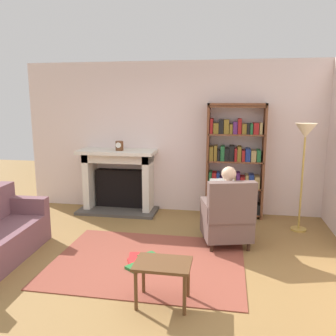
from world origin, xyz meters
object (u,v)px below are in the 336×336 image
(armchair_reading, at_px, (228,217))
(seated_reader, at_px, (226,201))
(floor_lamp, at_px, (305,140))
(side_table, at_px, (163,269))
(fireplace, at_px, (119,179))
(mantel_clock, at_px, (119,146))
(bookshelf, at_px, (235,163))

(armchair_reading, bearing_deg, seated_reader, -90.00)
(floor_lamp, bearing_deg, side_table, -126.24)
(seated_reader, bearing_deg, floor_lamp, -162.99)
(fireplace, xyz_separation_m, mantel_clock, (0.06, -0.10, 0.63))
(bookshelf, distance_m, seated_reader, 1.30)
(floor_lamp, bearing_deg, bookshelf, 152.37)
(armchair_reading, xyz_separation_m, floor_lamp, (1.11, 0.83, 1.00))
(bookshelf, height_order, armchair_reading, bookshelf)
(fireplace, distance_m, mantel_clock, 0.64)
(fireplace, height_order, bookshelf, bookshelf)
(mantel_clock, relative_size, seated_reader, 0.15)
(floor_lamp, bearing_deg, mantel_clock, 172.55)
(mantel_clock, height_order, bookshelf, bookshelf)
(fireplace, relative_size, floor_lamp, 0.85)
(side_table, bearing_deg, seated_reader, 70.24)
(side_table, distance_m, floor_lamp, 3.12)
(armchair_reading, relative_size, side_table, 1.73)
(fireplace, relative_size, bookshelf, 0.73)
(side_table, bearing_deg, mantel_clock, 115.26)
(floor_lamp, bearing_deg, armchair_reading, -143.30)
(armchair_reading, xyz_separation_m, side_table, (-0.63, -1.54, -0.05))
(fireplace, distance_m, armchair_reading, 2.40)
(fireplace, distance_m, seated_reader, 2.31)
(bookshelf, bearing_deg, seated_reader, -95.66)
(bookshelf, xyz_separation_m, armchair_reading, (-0.09, -1.36, -0.52))
(bookshelf, xyz_separation_m, side_table, (-0.72, -2.90, -0.57))
(bookshelf, bearing_deg, side_table, -103.89)
(mantel_clock, bearing_deg, seated_reader, -30.36)
(side_table, bearing_deg, armchair_reading, 67.93)
(seated_reader, height_order, side_table, seated_reader)
(armchair_reading, xyz_separation_m, seated_reader, (-0.03, 0.11, 0.20))
(seated_reader, bearing_deg, armchair_reading, 90.00)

